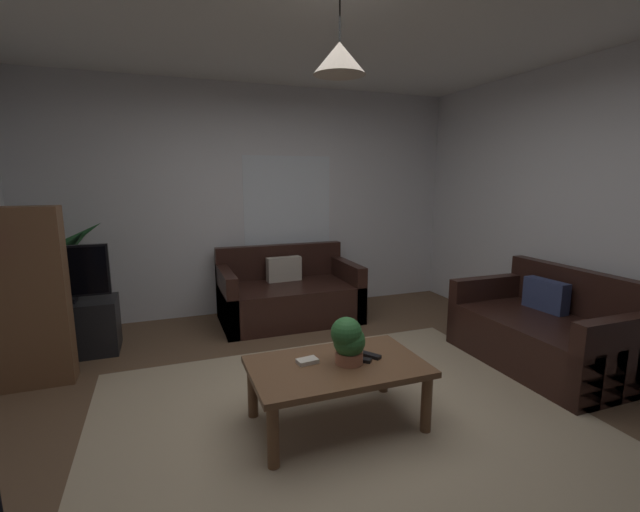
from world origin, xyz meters
TOP-DOWN VIEW (x-y plane):
  - floor at (0.00, 0.00)m, footprint 5.00×4.98m
  - rug at (0.00, -0.20)m, footprint 3.25×2.74m
  - wall_back at (0.00, 2.52)m, footprint 5.12×0.06m
  - wall_right at (2.53, 0.00)m, footprint 0.06×4.98m
  - window_pane at (0.40, 2.49)m, footprint 1.08×0.01m
  - couch_under_window at (0.24, 1.99)m, footprint 1.52×0.88m
  - couch_right_side at (2.00, 0.07)m, footprint 0.88×1.44m
  - coffee_table at (-0.05, -0.16)m, footprint 1.12×0.68m
  - book_on_table_0 at (-0.23, -0.08)m, footprint 0.14×0.10m
  - remote_on_table_0 at (0.19, -0.13)m, footprint 0.13×0.16m
  - remote_on_table_1 at (0.10, -0.17)m, footprint 0.15×0.14m
  - potted_plant_on_table at (0.01, -0.18)m, footprint 0.22×0.21m
  - tv_stand at (-1.95, 1.74)m, footprint 0.90×0.44m
  - tv at (-1.95, 1.72)m, footprint 0.83×0.16m
  - potted_palm_corner at (-1.98, 2.16)m, footprint 0.91×0.82m
  - bookshelf_corner at (-2.14, 1.17)m, footprint 0.70×0.31m
  - pendant_lamp at (-0.05, -0.16)m, footprint 0.30×0.30m

SIDE VIEW (x-z plane):
  - floor at x=0.00m, z-range -0.02..0.00m
  - rug at x=0.00m, z-range 0.00..0.01m
  - tv_stand at x=-1.95m, z-range 0.00..0.50m
  - couch_under_window at x=0.24m, z-range -0.14..0.68m
  - couch_right_side at x=2.00m, z-range -0.14..0.68m
  - coffee_table at x=-0.05m, z-range 0.15..0.57m
  - remote_on_table_0 at x=0.19m, z-range 0.42..0.45m
  - remote_on_table_1 at x=0.10m, z-range 0.42..0.45m
  - book_on_table_0 at x=-0.23m, z-range 0.42..0.45m
  - potted_palm_corner at x=-1.98m, z-range -0.04..1.18m
  - potted_plant_on_table at x=0.01m, z-range 0.43..0.74m
  - bookshelf_corner at x=-2.14m, z-range 0.01..1.41m
  - tv at x=-1.95m, z-range 0.51..1.02m
  - window_pane at x=0.40m, z-range 0.69..1.86m
  - wall_back at x=0.00m, z-range 0.00..2.66m
  - wall_right at x=2.53m, z-range 0.00..2.66m
  - pendant_lamp at x=-0.05m, z-range 2.04..2.51m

